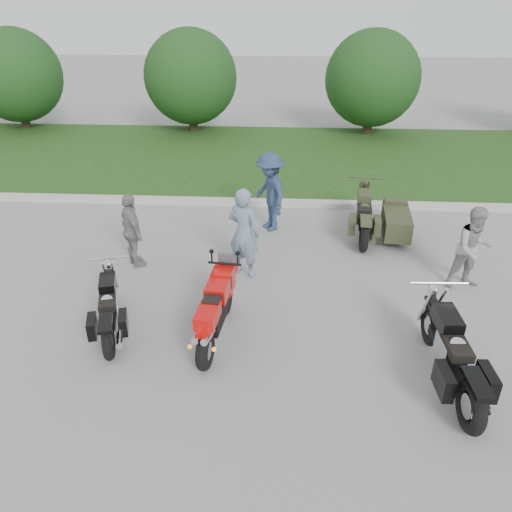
# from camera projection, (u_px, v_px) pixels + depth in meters

# --- Properties ---
(ground) EXTENTS (80.00, 80.00, 0.00)m
(ground) POSITION_uv_depth(u_px,v_px,m) (237.00, 341.00, 8.40)
(ground) COLOR gray
(ground) RESTS_ON ground
(curb) EXTENTS (60.00, 0.30, 0.15)m
(curb) POSITION_uv_depth(u_px,v_px,m) (257.00, 203.00, 13.64)
(curb) COLOR #B9B6AE
(curb) RESTS_ON ground
(grass_strip) EXTENTS (60.00, 8.00, 0.14)m
(grass_strip) POSITION_uv_depth(u_px,v_px,m) (263.00, 157.00, 17.29)
(grass_strip) COLOR #346021
(grass_strip) RESTS_ON ground
(tree_far_left) EXTENTS (3.60, 3.60, 4.00)m
(tree_far_left) POSITION_uv_depth(u_px,v_px,m) (16.00, 76.00, 19.73)
(tree_far_left) COLOR #3F2B1C
(tree_far_left) RESTS_ON ground
(tree_mid_left) EXTENTS (3.60, 3.60, 4.00)m
(tree_mid_left) POSITION_uv_depth(u_px,v_px,m) (191.00, 77.00, 19.38)
(tree_mid_left) COLOR #3F2B1C
(tree_mid_left) RESTS_ON ground
(tree_mid_right) EXTENTS (3.60, 3.60, 4.00)m
(tree_mid_right) POSITION_uv_depth(u_px,v_px,m) (372.00, 79.00, 19.03)
(tree_mid_right) COLOR #3F2B1C
(tree_mid_right) RESTS_ON ground
(sportbike_red) EXTENTS (0.50, 2.14, 1.02)m
(sportbike_red) POSITION_uv_depth(u_px,v_px,m) (215.00, 310.00, 8.18)
(sportbike_red) COLOR black
(sportbike_red) RESTS_ON ground
(cruiser_left) EXTENTS (0.78, 2.14, 0.84)m
(cruiser_left) POSITION_uv_depth(u_px,v_px,m) (110.00, 311.00, 8.45)
(cruiser_left) COLOR black
(cruiser_left) RESTS_ON ground
(cruiser_right) EXTENTS (0.48, 2.59, 1.00)m
(cruiser_right) POSITION_uv_depth(u_px,v_px,m) (453.00, 358.00, 7.24)
(cruiser_right) COLOR black
(cruiser_right) RESTS_ON ground
(cruiser_sidecar) EXTENTS (1.35, 2.49, 0.96)m
(cruiser_sidecar) POSITION_uv_depth(u_px,v_px,m) (383.00, 220.00, 11.69)
(cruiser_sidecar) COLOR black
(cruiser_sidecar) RESTS_ON ground
(person_stripe) EXTENTS (0.82, 0.70, 1.89)m
(person_stripe) POSITION_uv_depth(u_px,v_px,m) (244.00, 233.00, 9.95)
(person_stripe) COLOR slate
(person_stripe) RESTS_ON ground
(person_grey) EXTENTS (0.94, 0.81, 1.68)m
(person_grey) POSITION_uv_depth(u_px,v_px,m) (474.00, 249.00, 9.57)
(person_grey) COLOR #999A95
(person_grey) RESTS_ON ground
(person_denim) EXTENTS (1.19, 1.42, 1.91)m
(person_denim) POSITION_uv_depth(u_px,v_px,m) (270.00, 192.00, 11.90)
(person_denim) COLOR navy
(person_denim) RESTS_ON ground
(person_back) EXTENTS (0.88, 1.00, 1.62)m
(person_back) POSITION_uv_depth(u_px,v_px,m) (132.00, 231.00, 10.34)
(person_back) COLOR gray
(person_back) RESTS_ON ground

